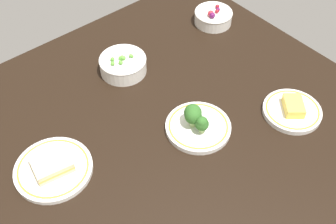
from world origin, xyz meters
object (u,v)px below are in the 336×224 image
object	(u,v)px
plate_cheese	(292,110)
plate_broccoli	(197,124)
bowl_berries	(213,17)
bowl_peas	(123,64)
plate_sandwich	(53,168)

from	to	relation	value
plate_cheese	plate_broccoli	xyz separation A→B (cm)	(-25.79, 13.45, 1.15)
plate_broccoli	bowl_berries	size ratio (longest dim) A/B	1.37
plate_broccoli	bowl_peas	distance (cm)	33.58
plate_sandwich	bowl_berries	world-z (taller)	bowl_berries
plate_cheese	bowl_berries	xyz separation A→B (cm)	(13.16, 47.28, 1.29)
plate_cheese	plate_broccoli	bearing A→B (deg)	152.45
plate_sandwich	bowl_peas	xyz separation A→B (cm)	(37.11, 19.83, 1.43)
plate_broccoli	bowl_peas	bearing A→B (deg)	92.72
plate_broccoli	bowl_berries	world-z (taller)	plate_broccoli
plate_broccoli	bowl_peas	world-z (taller)	plate_broccoli
plate_sandwich	plate_broccoli	bearing A→B (deg)	-19.51
plate_sandwich	plate_cheese	bearing A→B (deg)	-22.84
bowl_berries	bowl_peas	bearing A→B (deg)	-179.60
plate_sandwich	bowl_peas	size ratio (longest dim) A/B	1.36
plate_broccoli	plate_cheese	bearing A→B (deg)	-27.55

